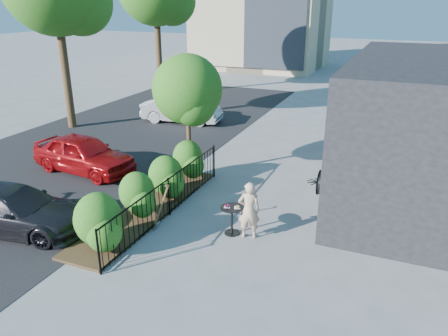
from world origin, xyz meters
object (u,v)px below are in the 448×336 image
at_px(shovel, 161,210).
at_px(car_silver, 182,109).
at_px(woman, 249,210).
at_px(patio_tree, 189,94).
at_px(car_red, 84,154).
at_px(car_darkgrey, 13,209).
at_px(cafe_table, 232,215).

distance_m(shovel, car_silver, 10.55).
height_order(woman, shovel, woman).
bearing_deg(patio_tree, car_red, -163.78).
relative_size(car_silver, car_darkgrey, 0.96).
bearing_deg(car_darkgrey, cafe_table, -79.08).
bearing_deg(woman, car_red, -35.68).
xyz_separation_m(shovel, car_red, (-4.51, 2.58, 0.04)).
bearing_deg(car_red, car_silver, 5.94).
xyz_separation_m(woman, car_red, (-6.66, 2.01, -0.10)).
distance_m(car_red, car_darkgrey, 4.10).
bearing_deg(car_red, cafe_table, -101.59).
relative_size(woman, car_red, 0.40).
distance_m(woman, car_red, 6.96).
height_order(patio_tree, car_silver, patio_tree).
bearing_deg(patio_tree, shovel, -74.80).
distance_m(woman, shovel, 2.23).
bearing_deg(patio_tree, cafe_table, -48.51).
bearing_deg(shovel, car_silver, 115.06).
distance_m(cafe_table, shovel, 1.80).
bearing_deg(cafe_table, car_silver, 124.50).
bearing_deg(patio_tree, car_silver, 120.40).
xyz_separation_m(cafe_table, car_darkgrey, (-5.18, -1.96, 0.07)).
xyz_separation_m(cafe_table, shovel, (-1.70, -0.58, 0.09)).
distance_m(patio_tree, cafe_table, 4.64).
height_order(woman, car_silver, woman).
relative_size(patio_tree, cafe_table, 5.04).
relative_size(patio_tree, car_darkgrey, 1.00).
xyz_separation_m(shovel, car_silver, (-4.47, 9.56, 0.03)).
height_order(shovel, car_red, shovel).
xyz_separation_m(car_red, car_silver, (0.04, 6.98, -0.01)).
distance_m(patio_tree, shovel, 4.33).
height_order(car_silver, car_darkgrey, car_silver).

